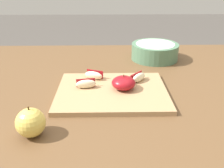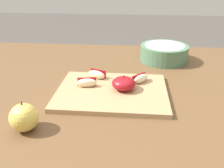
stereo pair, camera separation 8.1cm
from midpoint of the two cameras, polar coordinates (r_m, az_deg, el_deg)
dining_table at (r=0.95m, az=-1.77°, el=-4.90°), size 1.37×0.95×0.76m
cutting_board at (r=0.82m, az=2.82°, el=-1.81°), size 0.35×0.28×0.02m
apple_half_skin_up at (r=0.81m, az=5.49°, el=0.07°), size 0.08×0.08×0.05m
apple_wedge_left at (r=0.90m, az=-0.86°, el=2.17°), size 0.07×0.05×0.03m
apple_wedge_front at (r=0.83m, az=-2.87°, el=0.23°), size 0.07×0.03×0.03m
apple_wedge_back at (r=0.87m, az=9.09°, el=1.14°), size 0.06×0.06×0.03m
whole_apple_golden at (r=0.66m, az=-15.75°, el=-7.31°), size 0.07×0.07×0.08m
ceramic_fruit_bowl at (r=1.14m, az=13.55°, el=6.79°), size 0.20×0.20×0.07m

